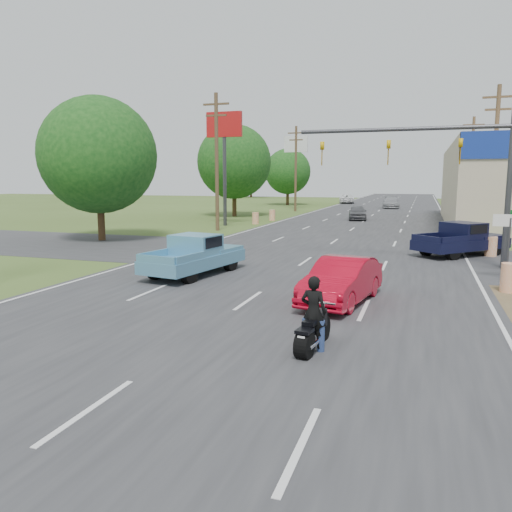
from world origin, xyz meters
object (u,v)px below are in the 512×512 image
(navy_pickup, at_px, (463,239))
(rider, at_px, (313,316))
(distant_car_grey, at_px, (358,213))
(red_convertible, at_px, (342,281))
(motorcycle, at_px, (313,333))
(distant_car_silver, at_px, (391,203))
(distant_car_white, at_px, (347,199))
(blue_pickup, at_px, (196,254))

(navy_pickup, bearing_deg, rider, -61.24)
(navy_pickup, bearing_deg, distant_car_grey, 153.75)
(red_convertible, relative_size, motorcycle, 2.18)
(distant_car_silver, bearing_deg, distant_car_white, 117.36)
(blue_pickup, relative_size, distant_car_white, 1.03)
(blue_pickup, distance_m, distant_car_white, 62.24)
(rider, bearing_deg, distant_car_white, -74.43)
(rider, relative_size, distant_car_silver, 0.32)
(distant_car_silver, bearing_deg, navy_pickup, -87.38)
(red_convertible, xyz_separation_m, distant_car_white, (-9.32, 65.02, -0.00))
(navy_pickup, bearing_deg, blue_pickup, -96.79)
(navy_pickup, xyz_separation_m, distant_car_white, (-13.58, 53.27, -0.16))
(rider, distance_m, navy_pickup, 16.87)
(blue_pickup, height_order, distant_car_white, blue_pickup)
(blue_pickup, height_order, distant_car_silver, blue_pickup)
(distant_car_grey, relative_size, distant_car_silver, 0.79)
(red_convertible, xyz_separation_m, blue_pickup, (-6.29, 2.85, 0.13))
(red_convertible, height_order, distant_car_grey, red_convertible)
(blue_pickup, relative_size, distant_car_silver, 1.00)
(red_convertible, xyz_separation_m, rider, (0.09, -4.60, 0.11))
(distant_car_silver, relative_size, distant_car_white, 1.03)
(rider, relative_size, distant_car_grey, 0.40)
(motorcycle, bearing_deg, rider, 90.00)
(distant_car_silver, bearing_deg, red_convertible, -93.72)
(motorcycle, bearing_deg, distant_car_white, 105.56)
(blue_pickup, relative_size, navy_pickup, 1.02)
(red_convertible, height_order, distant_car_silver, distant_car_silver)
(red_convertible, bearing_deg, blue_pickup, 165.53)
(distant_car_grey, bearing_deg, rider, -92.36)
(distant_car_silver, xyz_separation_m, distant_car_white, (-7.50, 11.53, -0.05))
(distant_car_grey, distance_m, distant_car_silver, 21.02)
(rider, height_order, distant_car_grey, rider)
(navy_pickup, bearing_deg, distant_car_silver, 141.38)
(red_convertible, height_order, distant_car_white, red_convertible)
(motorcycle, distance_m, rider, 0.38)
(red_convertible, relative_size, distant_car_silver, 0.82)
(distant_car_grey, xyz_separation_m, distant_car_silver, (1.76, 20.94, 0.05))
(distant_car_silver, bearing_deg, distant_car_grey, -100.47)
(blue_pickup, xyz_separation_m, distant_car_silver, (4.47, 50.63, -0.08))
(blue_pickup, height_order, navy_pickup, navy_pickup)
(red_convertible, height_order, navy_pickup, navy_pickup)
(motorcycle, height_order, rider, rider)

